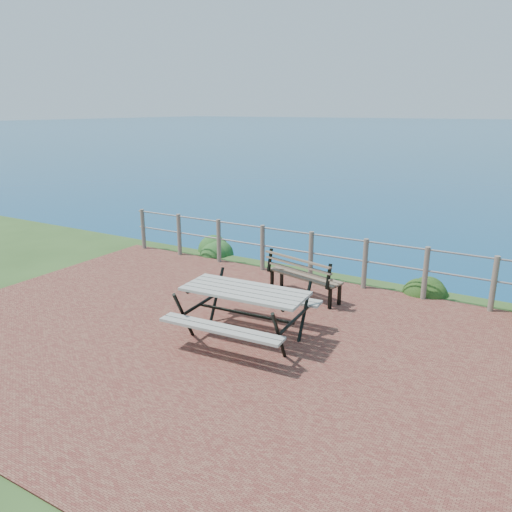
# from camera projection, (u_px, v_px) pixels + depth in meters

# --- Properties ---
(ground) EXTENTS (10.00, 7.00, 0.12)m
(ground) POSITION_uv_depth(u_px,v_px,m) (220.00, 341.00, 7.65)
(ground) COLOR brown
(ground) RESTS_ON ground
(safety_railing) EXTENTS (9.40, 0.10, 1.00)m
(safety_railing) POSITION_uv_depth(u_px,v_px,m) (311.00, 253.00, 10.26)
(safety_railing) COLOR #6B5B4C
(safety_railing) RESTS_ON ground
(picnic_table) EXTENTS (1.94, 1.64, 0.80)m
(picnic_table) POSITION_uv_depth(u_px,v_px,m) (245.00, 309.00, 7.57)
(picnic_table) COLOR #A4A093
(picnic_table) RESTS_ON ground
(park_bench) EXTENTS (1.55, 0.74, 0.85)m
(park_bench) POSITION_uv_depth(u_px,v_px,m) (305.00, 269.00, 9.24)
(park_bench) COLOR brown
(park_bench) RESTS_ON ground
(shrub_lip_west) EXTENTS (0.79, 0.79, 0.54)m
(shrub_lip_west) POSITION_uv_depth(u_px,v_px,m) (216.00, 253.00, 12.31)
(shrub_lip_west) COLOR #26511E
(shrub_lip_west) RESTS_ON ground
(shrub_lip_east) EXTENTS (0.80, 0.80, 0.55)m
(shrub_lip_east) POSITION_uv_depth(u_px,v_px,m) (422.00, 292.00, 9.71)
(shrub_lip_east) COLOR #1A3B12
(shrub_lip_east) RESTS_ON ground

